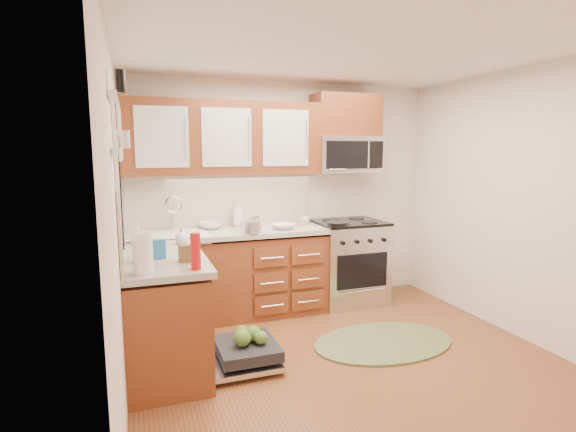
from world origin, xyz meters
name	(u,v)px	position (x,y,z in m)	size (l,w,h in m)	color
floor	(353,365)	(0.00, 0.00, 0.00)	(3.50, 3.50, 0.00)	brown
ceiling	(360,48)	(0.00, 0.00, 2.50)	(3.50, 3.50, 0.00)	white
wall_back	(284,194)	(0.00, 1.75, 1.25)	(3.50, 0.04, 2.50)	silver
wall_front	(555,273)	(0.00, -1.75, 1.25)	(3.50, 0.04, 2.50)	silver
wall_left	(117,228)	(-1.75, 0.00, 1.25)	(0.04, 3.50, 2.50)	silver
wall_right	(528,206)	(1.75, 0.00, 1.25)	(0.04, 3.50, 2.50)	silver
base_cabinet_back	(228,277)	(-0.73, 1.45, 0.42)	(2.05, 0.60, 0.85)	maroon
base_cabinet_left	(164,315)	(-1.45, 0.52, 0.42)	(0.60, 1.25, 0.85)	maroon
countertop_back	(228,233)	(-0.72, 1.44, 0.90)	(2.07, 0.64, 0.05)	#A49D96
countertop_left	(163,258)	(-1.44, 0.53, 0.90)	(0.64, 1.27, 0.05)	#A49D96
backsplash_back	(222,200)	(-0.73, 1.74, 1.21)	(2.05, 0.02, 0.57)	#B2AE9F
backsplash_left	(121,222)	(-1.74, 0.52, 1.21)	(0.02, 1.25, 0.57)	#B2AE9F
upper_cabinets	(223,138)	(-0.73, 1.57, 1.88)	(2.05, 0.35, 0.75)	maroon
cabinet_over_mw	(346,116)	(0.68, 1.57, 2.13)	(0.76, 0.35, 0.47)	maroon
range	(349,262)	(0.68, 1.43, 0.47)	(0.76, 0.64, 0.95)	silver
microwave	(346,155)	(0.68, 1.55, 1.70)	(0.76, 0.38, 0.40)	silver
sink	(177,246)	(-1.25, 1.42, 0.80)	(0.62, 0.50, 0.26)	white
dishwasher	(242,354)	(-0.86, 0.30, 0.10)	(0.70, 0.60, 0.20)	silver
window	(119,178)	(-1.74, 0.50, 1.55)	(0.03, 1.05, 1.05)	white
window_blind	(120,133)	(-1.71, 0.50, 1.88)	(0.02, 0.96, 0.40)	white
shelf_upper	(114,97)	(-1.72, -0.35, 2.05)	(0.04, 0.40, 0.03)	white
shelf_lower	(117,151)	(-1.72, -0.35, 1.75)	(0.04, 0.40, 0.03)	white
rug	(384,342)	(0.46, 0.29, 0.01)	(1.34, 0.87, 0.02)	#5A6A3D
skillet	(337,224)	(0.40, 1.18, 0.97)	(0.22, 0.22, 0.04)	black
stock_pot	(251,227)	(-0.53, 1.22, 0.99)	(0.22, 0.22, 0.13)	silver
cutting_board	(294,224)	(0.05, 1.55, 0.94)	(0.30, 0.19, 0.02)	tan
canister	(255,222)	(-0.44, 1.40, 1.00)	(0.09, 0.09, 0.15)	silver
paper_towel_roll	(143,253)	(-1.60, 0.01, 1.07)	(0.13, 0.13, 0.29)	white
mustard_bottle	(139,246)	(-1.62, 0.35, 1.05)	(0.08, 0.08, 0.24)	yellow
red_bottle	(196,251)	(-1.25, 0.00, 1.06)	(0.07, 0.07, 0.26)	red
wooden_box	(188,253)	(-1.28, 0.25, 0.99)	(0.13, 0.09, 0.13)	brown
blue_carton	(159,249)	(-1.48, 0.42, 1.00)	(0.09, 0.06, 0.15)	blue
bowl_a	(283,227)	(-0.16, 1.32, 0.95)	(0.23, 0.23, 0.06)	#999999
bowl_b	(211,225)	(-0.87, 1.60, 0.96)	(0.24, 0.24, 0.08)	#999999
cup	(305,220)	(0.20, 1.60, 0.97)	(0.11, 0.11, 0.09)	#999999
soap_bottle_a	(238,213)	(-0.57, 1.65, 1.07)	(0.11, 0.11, 0.29)	#999999
soap_bottle_b	(137,233)	(-1.62, 1.05, 1.02)	(0.09, 0.09, 0.19)	#999999
soap_bottle_c	(182,236)	(-1.25, 0.91, 1.00)	(0.12, 0.12, 0.15)	#999999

